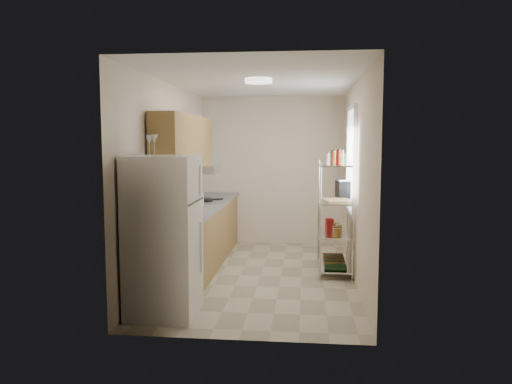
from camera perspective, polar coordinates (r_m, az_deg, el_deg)
room at (r=6.64m, az=0.53°, el=1.32°), size 2.52×4.42×2.62m
counter_run at (r=7.33m, az=-6.36°, el=-4.96°), size 0.63×3.51×0.90m
upper_cabinets at (r=6.90m, az=-8.20°, el=5.68°), size 0.33×2.20×0.72m
range_hood at (r=7.68m, az=-6.31°, el=2.59°), size 0.50×0.60×0.12m
window at (r=6.98m, az=10.89°, el=3.50°), size 0.06×1.00×1.46m
bakers_rack at (r=6.94m, az=9.05°, el=-0.14°), size 0.45×0.90×1.73m
ceiling_dome at (r=6.36m, az=0.28°, el=12.58°), size 0.34×0.34×0.05m
refrigerator at (r=5.31m, az=-10.52°, el=-4.98°), size 0.69×0.69×1.68m
wine_glass_a at (r=5.22m, az=-11.54°, el=5.28°), size 0.08×0.08×0.21m
wine_glass_b at (r=5.24m, az=-12.10°, el=5.24°), size 0.07×0.07×0.21m
rice_cooker at (r=7.09m, az=-6.93°, el=-0.90°), size 0.23×0.23×0.19m
frying_pan_large at (r=7.70m, az=-6.35°, el=-0.89°), size 0.29×0.29×0.05m
frying_pan_small at (r=7.67m, az=-5.87°, el=-0.89°), size 0.33×0.33×0.05m
cutting_board at (r=6.80m, az=9.29°, el=-0.96°), size 0.43×0.51×0.03m
espresso_machine at (r=7.11m, az=9.87°, el=0.32°), size 0.20×0.26×0.28m
storage_bag at (r=7.21m, az=8.40°, el=-3.67°), size 0.12×0.15×0.16m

